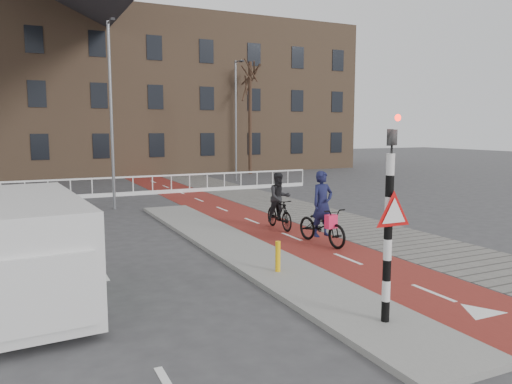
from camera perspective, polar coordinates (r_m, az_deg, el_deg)
name	(u,v)px	position (r m, az deg, el deg)	size (l,w,h in m)	color
ground	(345,289)	(11.00, 10.17, -10.89)	(120.00, 120.00, 0.00)	#38383A
bike_lane	(231,213)	(20.27, -2.87, -2.37)	(2.50, 60.00, 0.01)	maroon
sidewalk	(291,208)	(21.48, 4.05, -1.83)	(3.00, 60.00, 0.01)	slate
curb_island	(240,249)	(14.01, -1.80, -6.54)	(1.80, 16.00, 0.12)	gray
traffic_signal	(390,214)	(8.61, 15.02, -2.46)	(0.80, 0.80, 3.68)	black
bollard	(278,256)	(11.61, 2.52, -7.36)	(0.12, 0.12, 0.71)	yellow
cyclist_near	(322,220)	(14.80, 7.57, -3.17)	(0.94, 2.17, 2.17)	black
cyclist_far	(279,206)	(16.87, 2.67, -1.60)	(0.83, 1.79, 1.92)	black
van	(24,249)	(10.60, -24.95, -5.92)	(2.31, 5.04, 2.11)	silver
railing	(48,194)	(25.69, -22.63, -0.20)	(28.00, 0.10, 0.99)	silver
townhouse_row	(61,69)	(40.83, -21.37, 13.01)	(46.00, 10.00, 15.90)	#7F6047
tree_right	(250,119)	(37.30, -0.67, 8.39)	(0.27, 0.27, 8.23)	#301D15
streetlight_near	(111,117)	(21.77, -16.20, 8.23)	(0.12, 0.12, 7.74)	slate
streetlight_right	(236,122)	(32.31, -2.33, 8.04)	(0.12, 0.12, 7.65)	slate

